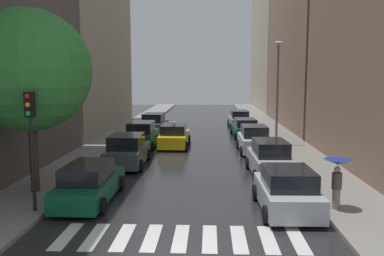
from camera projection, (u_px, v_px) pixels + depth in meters
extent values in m
cube|color=#252528|center=(199.00, 136.00, 34.37)|extent=(28.00, 72.00, 0.04)
cube|color=gray|center=(123.00, 134.00, 34.63)|extent=(3.00, 72.00, 0.15)
cube|color=gray|center=(277.00, 135.00, 34.08)|extent=(3.00, 72.00, 0.15)
cube|color=silver|center=(66.00, 236.00, 12.81)|extent=(0.45, 2.20, 0.01)
cube|color=silver|center=(95.00, 237.00, 12.77)|extent=(0.45, 2.20, 0.01)
cube|color=silver|center=(123.00, 237.00, 12.74)|extent=(0.45, 2.20, 0.01)
cube|color=silver|center=(152.00, 238.00, 12.70)|extent=(0.45, 2.20, 0.01)
cube|color=silver|center=(181.00, 238.00, 12.66)|extent=(0.45, 2.20, 0.01)
cube|color=silver|center=(210.00, 239.00, 12.62)|extent=(0.45, 2.20, 0.01)
cube|color=silver|center=(239.00, 239.00, 12.58)|extent=(0.45, 2.20, 0.01)
cube|color=silver|center=(268.00, 240.00, 12.54)|extent=(0.45, 2.20, 0.01)
cube|color=silver|center=(298.00, 240.00, 12.51)|extent=(0.45, 2.20, 0.01)
cube|color=#9E9384|center=(80.00, 57.00, 37.23)|extent=(6.00, 18.15, 13.36)
cube|color=#8C6B56|center=(314.00, 34.00, 39.60)|extent=(6.00, 19.71, 18.05)
cube|color=#B2A38C|center=(279.00, 22.00, 59.53)|extent=(6.00, 20.86, 25.68)
cube|color=#0C4C2D|center=(90.00, 187.00, 16.34)|extent=(1.80, 4.79, 0.77)
cube|color=black|center=(88.00, 172.00, 16.02)|extent=(1.58, 2.64, 0.63)
cylinder|color=black|center=(81.00, 183.00, 17.98)|extent=(0.22, 0.64, 0.64)
cylinder|color=black|center=(121.00, 183.00, 17.90)|extent=(0.22, 0.64, 0.64)
cylinder|color=black|center=(53.00, 205.00, 14.85)|extent=(0.22, 0.64, 0.64)
cylinder|color=black|center=(102.00, 206.00, 14.77)|extent=(0.22, 0.64, 0.64)
cube|color=#474C51|center=(127.00, 155.00, 22.86)|extent=(1.95, 4.45, 0.88)
cube|color=black|center=(126.00, 141.00, 22.54)|extent=(1.70, 2.45, 0.72)
cylinder|color=black|center=(116.00, 155.00, 24.39)|extent=(0.22, 0.64, 0.64)
cylinder|color=black|center=(148.00, 155.00, 24.31)|extent=(0.22, 0.64, 0.64)
cylinder|color=black|center=(104.00, 165.00, 21.48)|extent=(0.22, 0.64, 0.64)
cylinder|color=black|center=(140.00, 166.00, 21.41)|extent=(0.22, 0.64, 0.64)
cube|color=#0C4C2D|center=(142.00, 138.00, 28.84)|extent=(1.88, 4.50, 0.89)
cube|color=black|center=(141.00, 127.00, 28.51)|extent=(1.65, 2.48, 0.73)
cylinder|color=black|center=(133.00, 139.00, 30.39)|extent=(0.22, 0.64, 0.64)
cylinder|color=black|center=(158.00, 139.00, 30.31)|extent=(0.22, 0.64, 0.64)
cylinder|color=black|center=(125.00, 146.00, 27.45)|extent=(0.22, 0.64, 0.64)
cylinder|color=black|center=(152.00, 146.00, 27.37)|extent=(0.22, 0.64, 0.64)
cube|color=#474C51|center=(154.00, 127.00, 35.11)|extent=(2.04, 4.45, 0.91)
cube|color=black|center=(154.00, 118.00, 34.79)|extent=(1.73, 2.48, 0.74)
cylinder|color=black|center=(147.00, 128.00, 36.66)|extent=(0.25, 0.65, 0.64)
cylinder|color=black|center=(167.00, 128.00, 36.49)|extent=(0.25, 0.65, 0.64)
cylinder|color=black|center=(140.00, 133.00, 33.81)|extent=(0.25, 0.65, 0.64)
cylinder|color=black|center=(162.00, 133.00, 33.65)|extent=(0.25, 0.65, 0.64)
cube|color=#B2B7BF|center=(287.00, 196.00, 15.12)|extent=(2.01, 4.12, 0.81)
cube|color=black|center=(288.00, 178.00, 14.83)|extent=(1.74, 2.28, 0.67)
cylinder|color=black|center=(256.00, 192.00, 16.51)|extent=(0.24, 0.65, 0.64)
cylinder|color=black|center=(303.00, 193.00, 16.47)|extent=(0.24, 0.65, 0.64)
cylinder|color=black|center=(267.00, 215.00, 13.84)|extent=(0.24, 0.65, 0.64)
cylinder|color=black|center=(323.00, 215.00, 13.81)|extent=(0.24, 0.65, 0.64)
cube|color=#B2B7BF|center=(269.00, 163.00, 20.53)|extent=(1.90, 4.41, 0.91)
cube|color=black|center=(270.00, 148.00, 20.20)|extent=(1.63, 2.45, 0.74)
cylinder|color=black|center=(248.00, 163.00, 22.00)|extent=(0.24, 0.65, 0.64)
cylinder|color=black|center=(281.00, 163.00, 21.98)|extent=(0.24, 0.65, 0.64)
cylinder|color=black|center=(256.00, 176.00, 19.15)|extent=(0.24, 0.65, 0.64)
cylinder|color=black|center=(293.00, 176.00, 19.13)|extent=(0.24, 0.65, 0.64)
cube|color=silver|center=(254.00, 143.00, 26.77)|extent=(1.84, 4.25, 0.89)
cube|color=black|center=(254.00, 131.00, 26.46)|extent=(1.59, 2.34, 0.73)
cylinder|color=black|center=(238.00, 144.00, 28.21)|extent=(0.23, 0.64, 0.64)
cylinder|color=black|center=(264.00, 144.00, 28.17)|extent=(0.23, 0.64, 0.64)
cylinder|color=black|center=(242.00, 151.00, 25.46)|extent=(0.23, 0.64, 0.64)
cylinder|color=black|center=(270.00, 151.00, 25.41)|extent=(0.23, 0.64, 0.64)
cube|color=#0C4C2D|center=(245.00, 130.00, 33.48)|extent=(2.03, 4.59, 0.75)
cube|color=black|center=(245.00, 122.00, 33.17)|extent=(1.72, 2.55, 0.61)
cylinder|color=black|center=(232.00, 131.00, 34.98)|extent=(0.25, 0.65, 0.64)
cylinder|color=black|center=(253.00, 131.00, 34.99)|extent=(0.25, 0.65, 0.64)
cylinder|color=black|center=(236.00, 136.00, 32.03)|extent=(0.25, 0.65, 0.64)
cylinder|color=black|center=(259.00, 136.00, 32.04)|extent=(0.25, 0.65, 0.64)
cube|color=#B2B7BF|center=(239.00, 122.00, 39.28)|extent=(1.91, 4.57, 0.84)
cube|color=black|center=(239.00, 114.00, 38.96)|extent=(1.64, 2.53, 0.69)
cylinder|color=black|center=(229.00, 123.00, 40.81)|extent=(0.24, 0.65, 0.64)
cylinder|color=black|center=(247.00, 123.00, 40.78)|extent=(0.24, 0.65, 0.64)
cylinder|color=black|center=(231.00, 126.00, 37.85)|extent=(0.24, 0.65, 0.64)
cylinder|color=black|center=(250.00, 127.00, 37.82)|extent=(0.24, 0.65, 0.64)
cube|color=yellow|center=(174.00, 139.00, 28.85)|extent=(1.91, 4.61, 0.80)
cube|color=black|center=(174.00, 129.00, 28.53)|extent=(1.66, 2.54, 0.65)
cube|color=#F2EDCC|center=(174.00, 123.00, 28.48)|extent=(0.20, 0.36, 0.18)
cylinder|color=black|center=(164.00, 139.00, 30.43)|extent=(0.23, 0.64, 0.64)
cylinder|color=black|center=(189.00, 139.00, 30.33)|extent=(0.23, 0.64, 0.64)
cylinder|color=black|center=(159.00, 146.00, 27.43)|extent=(0.23, 0.64, 0.64)
cylinder|color=black|center=(186.00, 146.00, 27.33)|extent=(0.23, 0.64, 0.64)
cylinder|color=gray|center=(336.00, 199.00, 14.94)|extent=(0.28, 0.28, 0.76)
cylinder|color=brown|center=(337.00, 181.00, 14.85)|extent=(0.36, 0.36, 0.60)
sphere|color=tan|center=(337.00, 170.00, 14.80)|extent=(0.24, 0.24, 0.24)
cone|color=navy|center=(338.00, 162.00, 14.76)|extent=(1.00, 1.00, 0.20)
cylinder|color=#333338|center=(337.00, 171.00, 14.81)|extent=(0.02, 0.02, 0.70)
cylinder|color=#513823|center=(34.00, 157.00, 17.11)|extent=(0.36, 0.36, 2.94)
sphere|color=#358535|center=(30.00, 70.00, 16.65)|extent=(5.03, 5.03, 5.03)
cylinder|color=black|center=(33.00, 164.00, 14.61)|extent=(0.12, 0.12, 3.40)
cube|color=black|center=(30.00, 105.00, 14.34)|extent=(0.30, 0.30, 0.90)
sphere|color=red|center=(27.00, 96.00, 14.12)|extent=(0.18, 0.18, 0.18)
sphere|color=#F2A519|center=(27.00, 105.00, 14.16)|extent=(0.18, 0.18, 0.18)
sphere|color=green|center=(28.00, 114.00, 14.20)|extent=(0.18, 0.18, 0.18)
cylinder|color=#595B60|center=(277.00, 96.00, 28.18)|extent=(0.16, 0.16, 6.92)
ellipsoid|color=beige|center=(279.00, 43.00, 27.72)|extent=(0.60, 0.28, 0.24)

